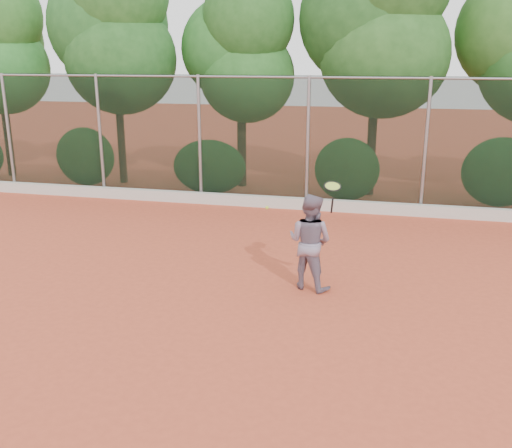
# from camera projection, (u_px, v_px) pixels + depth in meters

# --- Properties ---
(ground) EXTENTS (80.00, 80.00, 0.00)m
(ground) POSITION_uv_depth(u_px,v_px,m) (242.00, 317.00, 9.01)
(ground) COLOR #C0492D
(ground) RESTS_ON ground
(concrete_curb) EXTENTS (24.00, 0.20, 0.30)m
(concrete_curb) POSITION_uv_depth(u_px,v_px,m) (305.00, 204.00, 15.34)
(concrete_curb) COLOR beige
(concrete_curb) RESTS_ON ground
(tennis_player) EXTENTS (1.00, 0.89, 1.70)m
(tennis_player) POSITION_uv_depth(u_px,v_px,m) (310.00, 242.00, 9.95)
(tennis_player) COLOR slate
(tennis_player) RESTS_ON ground
(chainlink_fence) EXTENTS (24.09, 0.09, 3.50)m
(chainlink_fence) POSITION_uv_depth(u_px,v_px,m) (308.00, 139.00, 15.02)
(chainlink_fence) COLOR black
(chainlink_fence) RESTS_ON ground
(foliage_backdrop) EXTENTS (23.70, 3.63, 7.55)m
(foliage_backdrop) POSITION_uv_depth(u_px,v_px,m) (301.00, 40.00, 16.27)
(foliage_backdrop) COLOR #482B1B
(foliage_backdrop) RESTS_ON ground
(tennis_racket) EXTENTS (0.36, 0.35, 0.56)m
(tennis_racket) POSITION_uv_depth(u_px,v_px,m) (332.00, 188.00, 9.57)
(tennis_racket) COLOR black
(tennis_racket) RESTS_ON ground
(tennis_ball_in_flight) EXTENTS (0.06, 0.06, 0.06)m
(tennis_ball_in_flight) POSITION_uv_depth(u_px,v_px,m) (267.00, 208.00, 10.27)
(tennis_ball_in_flight) COLOR #B7D931
(tennis_ball_in_flight) RESTS_ON ground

